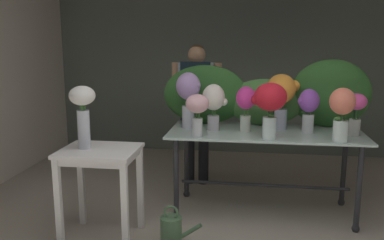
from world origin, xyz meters
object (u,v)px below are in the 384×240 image
Objects in this scene: vase_sunset_carnations at (282,94)px; vase_white_roses_tall at (83,110)px; vase_fuchsia_dahlias at (355,109)px; vase_ivory_snapdragons at (214,102)px; watering_can at (172,230)px; vase_violet_peonies at (308,107)px; vase_blush_tulips at (198,109)px; vase_coral_ranunculus at (342,110)px; side_table_white at (100,163)px; vase_magenta_hydrangea at (246,103)px; display_table_glass at (265,145)px; florist at (197,100)px; vase_lilac_anemones at (188,93)px; vase_crimson_lilies at (270,102)px.

vase_white_roses_tall is at bearing -153.05° from vase_sunset_carnations.
vase_ivory_snapdragons is at bearing 178.46° from vase_fuchsia_dahlias.
vase_ivory_snapdragons is at bearing 69.89° from watering_can.
vase_blush_tulips is at bearing -162.65° from vase_violet_peonies.
vase_ivory_snapdragons is (-1.29, 0.03, 0.03)m from vase_fuchsia_dahlias.
vase_coral_ranunculus reaches higher than vase_violet_peonies.
vase_white_roses_tall reaches higher than side_table_white.
side_table_white is 1.51× the size of vase_white_roses_tall.
vase_ivory_snapdragons is 1.04× the size of vase_magenta_hydrangea.
vase_violet_peonies is 1.07× the size of vase_blush_tulips.
vase_violet_peonies reaches higher than display_table_glass.
vase_sunset_carnations is at bearing 164.51° from vase_fuchsia_dahlias.
florist is at bearing 152.53° from vase_fuchsia_dahlias.
vase_lilac_anemones reaches higher than side_table_white.
vase_blush_tulips is (-0.61, -0.32, 0.39)m from display_table_glass.
florist is 0.83m from vase_ivory_snapdragons.
display_table_glass is at bearing 179.45° from vase_violet_peonies.
display_table_glass is 3.48× the size of vase_white_roses_tall.
vase_sunset_carnations reaches higher than vase_violet_peonies.
vase_fuchsia_dahlias is at bearing -8.15° from vase_violet_peonies.
display_table_glass is 3.94× the size of vase_coral_ranunculus.
vase_magenta_hydrangea is 0.78× the size of vase_lilac_anemones.
vase_magenta_hydrangea is (-0.58, -0.03, 0.03)m from vase_violet_peonies.
vase_ivory_snapdragons is 0.90× the size of vase_crimson_lilies.
vase_crimson_lilies is (0.79, -1.06, 0.15)m from florist.
vase_violet_peonies is (1.15, -0.75, 0.07)m from florist.
vase_sunset_carnations is 1.86m from vase_white_roses_tall.
vase_blush_tulips is 1.06m from watering_can.
display_table_glass is 0.79m from vase_blush_tulips.
vase_blush_tulips is 0.70× the size of vase_lilac_anemones.
display_table_glass is 1.56m from side_table_white.
vase_coral_ranunculus is at bearing 17.90° from watering_can.
vase_lilac_anemones is 1.43m from vase_coral_ranunculus.
vase_crimson_lilies is (-0.36, -0.31, 0.09)m from vase_violet_peonies.
florist is 4.62× the size of watering_can.
vase_magenta_hydrangea is at bearing 160.55° from vase_coral_ranunculus.
vase_violet_peonies is (1.77, 0.72, 0.40)m from side_table_white.
vase_crimson_lilies reaches higher than vase_white_roses_tall.
vase_ivory_snapdragons is 0.66m from vase_sunset_carnations.
vase_fuchsia_dahlias is 0.81m from vase_crimson_lilies.
vase_violet_peonies reaches higher than vase_fuchsia_dahlias.
vase_sunset_carnations is at bearing -34.65° from florist.
display_table_glass is at bearing 175.55° from vase_fuchsia_dahlias.
vase_sunset_carnations reaches higher than vase_crimson_lilies.
vase_white_roses_tall is at bearing -159.16° from vase_violet_peonies.
vase_violet_peonies is 0.83× the size of vase_crimson_lilies.
vase_magenta_hydrangea is 0.82× the size of vase_white_roses_tall.
florist is 1.75m from vase_coral_ranunculus.
vase_violet_peonies is 0.58m from vase_magenta_hydrangea.
florist reaches higher than vase_white_roses_tall.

